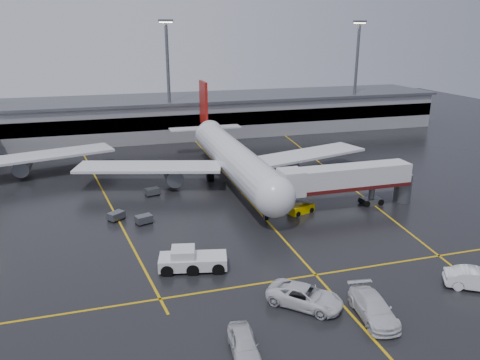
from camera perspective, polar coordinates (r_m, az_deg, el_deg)
name	(u,v)px	position (r m, az deg, el deg)	size (l,w,h in m)	color
ground	(249,201)	(66.85, 1.16, -2.61)	(220.00, 220.00, 0.00)	black
apron_line_centre	(249,201)	(66.84, 1.16, -2.60)	(0.25, 90.00, 0.02)	gold
apron_line_stop	(316,275)	(48.23, 9.22, -11.37)	(60.00, 0.25, 0.02)	gold
apron_line_left	(103,192)	(73.49, -16.33, -1.43)	(0.25, 70.00, 0.02)	gold
apron_line_right	(331,172)	(82.28, 11.06, 1.02)	(0.25, 70.00, 0.02)	gold
terminal	(188,115)	(110.92, -6.38, 7.86)	(122.00, 19.00, 8.60)	gray
light_mast_mid	(168,74)	(103.01, -8.78, 12.71)	(3.00, 1.20, 25.45)	#595B60
light_mast_right	(356,69)	(117.89, 14.02, 13.02)	(3.00, 1.20, 25.45)	#595B60
main_airliner	(231,156)	(74.43, -1.07, 2.94)	(48.80, 45.60, 14.10)	silver
jet_bridge	(346,180)	(64.90, 12.85, -0.03)	(19.90, 3.40, 6.05)	silver
pushback_tractor	(191,260)	(48.51, -6.01, -9.75)	(7.29, 4.23, 2.45)	silver
belt_loader	(301,209)	(63.11, 7.48, -3.49)	(3.91, 2.63, 2.29)	#D0A900
service_van_a	(305,296)	(42.87, 7.94, -13.90)	(3.10, 6.72, 1.87)	silver
service_van_b	(373,308)	(42.52, 15.97, -14.77)	(2.62, 6.45, 1.87)	silver
service_van_c	(478,279)	(50.22, 27.02, -10.76)	(2.06, 5.90, 1.95)	white
service_van_d	(244,344)	(37.22, 0.46, -19.38)	(2.02, 5.01, 1.71)	silver
baggage_cart_a	(144,219)	(60.30, -11.67, -4.69)	(2.31, 1.86, 1.12)	#595B60
baggage_cart_b	(116,216)	(62.20, -14.89, -4.23)	(2.38, 2.25, 1.12)	#595B60
baggage_cart_c	(152,191)	(70.19, -10.67, -1.37)	(2.27, 1.77, 1.12)	#595B60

